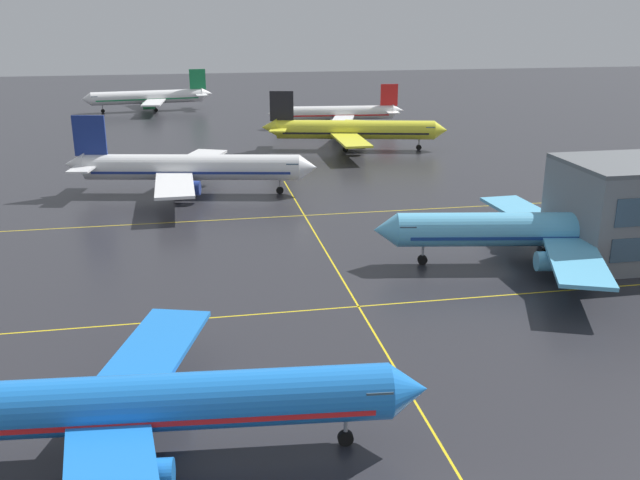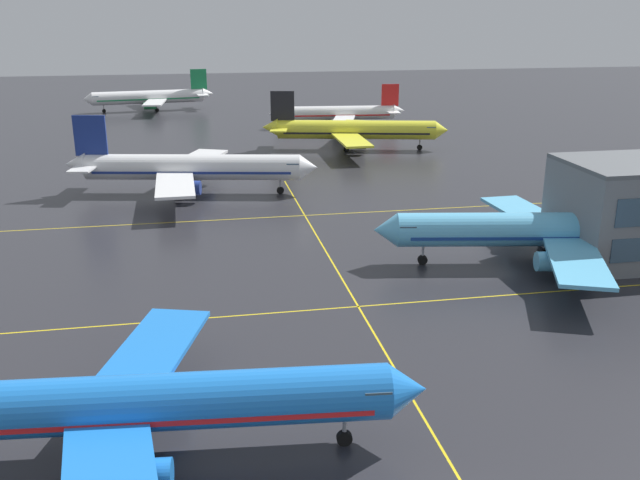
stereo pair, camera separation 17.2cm
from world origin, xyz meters
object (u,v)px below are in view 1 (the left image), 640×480
at_px(airliner_distant_taxiway, 149,97).
at_px(airliner_far_right_stand, 337,113).
at_px(airliner_front_gate, 142,404).
at_px(airliner_third_row, 189,168).
at_px(airliner_second_row, 545,230).
at_px(airliner_far_left_stand, 353,130).

bearing_deg(airliner_distant_taxiway, airliner_far_right_stand, -39.88).
xyz_separation_m(airliner_front_gate, airliner_third_row, (3.74, 70.11, 0.31)).
relative_size(airliner_front_gate, airliner_far_right_stand, 1.10).
xyz_separation_m(airliner_second_row, airliner_distant_taxiway, (-50.32, 139.78, -0.23)).
bearing_deg(airliner_second_row, airliner_distant_taxiway, 109.80).
distance_m(airliner_front_gate, airliner_second_row, 52.76).
relative_size(airliner_front_gate, airliner_far_left_stand, 0.97).
bearing_deg(airliner_third_row, airliner_distant_taxiway, 95.94).
relative_size(airliner_second_row, airliner_distant_taxiway, 1.06).
xyz_separation_m(airliner_front_gate, airliner_far_left_stand, (37.89, 101.32, 0.17)).
bearing_deg(airliner_second_row, airliner_front_gate, -146.01).
height_order(airliner_second_row, airliner_distant_taxiway, airliner_second_row).
bearing_deg(airliner_far_right_stand, airliner_second_row, -88.20).
relative_size(airliner_third_row, airliner_far_right_stand, 1.18).
height_order(airliner_third_row, airliner_distant_taxiway, airliner_third_row).
relative_size(airliner_front_gate, airliner_second_row, 0.96).
bearing_deg(airliner_far_left_stand, airliner_second_row, -85.34).
xyz_separation_m(airliner_far_left_stand, airliner_far_right_stand, (2.70, 28.54, -0.53)).
bearing_deg(airliner_far_right_stand, airliner_distant_taxiway, 140.12).
height_order(airliner_far_left_stand, airliner_distant_taxiway, airliner_far_left_stand).
bearing_deg(airliner_far_right_stand, airliner_third_row, -121.66).
xyz_separation_m(airliner_far_right_stand, airliner_distant_taxiway, (-47.17, 39.42, 0.32)).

